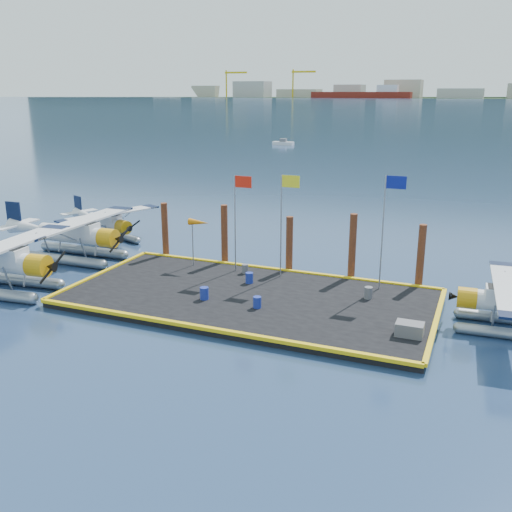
{
  "coord_description": "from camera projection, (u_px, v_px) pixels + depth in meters",
  "views": [
    {
      "loc": [
        11.62,
        -27.36,
        11.32
      ],
      "look_at": [
        -0.38,
        2.0,
        2.08
      ],
      "focal_mm": 40.0,
      "sensor_mm": 36.0,
      "label": 1
    }
  ],
  "objects": [
    {
      "name": "seaplane_a",
      "position": [
        0.0,
        265.0,
        32.84
      ],
      "size": [
        9.68,
        10.68,
        3.78
      ],
      "rotation": [
        0.0,
        0.0,
        -1.47
      ],
      "color": "gray",
      "rests_on": "ground"
    },
    {
      "name": "drum_3",
      "position": [
        204.0,
        293.0,
        30.9
      ],
      "size": [
        0.48,
        0.48,
        0.67
      ],
      "primitive_type": "cylinder",
      "color": "navy",
      "rests_on": "dock"
    },
    {
      "name": "piling_2",
      "position": [
        289.0,
        246.0,
        35.79
      ],
      "size": [
        0.44,
        0.44,
        3.8
      ],
      "primitive_type": "cylinder",
      "color": "#462314",
      "rests_on": "ground"
    },
    {
      "name": "crate",
      "position": [
        410.0,
        329.0,
        26.3
      ],
      "size": [
        1.26,
        0.84,
        0.63
      ],
      "primitive_type": "cube",
      "color": "#545358",
      "rests_on": "dock"
    },
    {
      "name": "ground",
      "position": [
        249.0,
        302.0,
        31.7
      ],
      "size": [
        4000.0,
        4000.0,
        0.0
      ],
      "primitive_type": "plane",
      "color": "navy",
      "rests_on": "ground"
    },
    {
      "name": "windsock",
      "position": [
        199.0,
        223.0,
        36.0
      ],
      "size": [
        1.4,
        0.44,
        3.12
      ],
      "color": "gray",
      "rests_on": "dock"
    },
    {
      "name": "seaplane_c",
      "position": [
        108.0,
        224.0,
        44.15
      ],
      "size": [
        7.91,
        8.37,
        3.03
      ],
      "rotation": [
        0.0,
        0.0,
        -1.94
      ],
      "color": "gray",
      "rests_on": "ground"
    },
    {
      "name": "drum_5",
      "position": [
        245.0,
        269.0,
        35.3
      ],
      "size": [
        0.4,
        0.4,
        0.57
      ],
      "primitive_type": "cylinder",
      "color": "#545358",
      "rests_on": "dock"
    },
    {
      "name": "seaplane_b",
      "position": [
        76.0,
        237.0,
        39.1
      ],
      "size": [
        9.51,
        10.47,
        3.74
      ],
      "rotation": [
        0.0,
        0.0,
        -1.55
      ],
      "color": "gray",
      "rests_on": "ground"
    },
    {
      "name": "dock_bumpers",
      "position": [
        249.0,
        294.0,
        31.56
      ],
      "size": [
        20.25,
        10.25,
        0.18
      ],
      "primitive_type": null,
      "color": "#E2B80D",
      "rests_on": "dock"
    },
    {
      "name": "flagpole_blue",
      "position": [
        387.0,
        216.0,
        31.34
      ],
      "size": [
        1.14,
        0.08,
        6.5
      ],
      "color": "gray",
      "rests_on": "dock"
    },
    {
      "name": "piling_0",
      "position": [
        165.0,
        232.0,
        39.03
      ],
      "size": [
        0.44,
        0.44,
        4.0
      ],
      "primitive_type": "cylinder",
      "color": "#462314",
      "rests_on": "ground"
    },
    {
      "name": "piling_4",
      "position": [
        421.0,
        258.0,
        32.85
      ],
      "size": [
        0.44,
        0.44,
        4.0
      ],
      "primitive_type": "cylinder",
      "color": "#462314",
      "rests_on": "ground"
    },
    {
      "name": "drum_4",
      "position": [
        368.0,
        293.0,
        31.01
      ],
      "size": [
        0.46,
        0.46,
        0.65
      ],
      "primitive_type": "cylinder",
      "color": "#545358",
      "rests_on": "dock"
    },
    {
      "name": "drum_0",
      "position": [
        249.0,
        278.0,
        33.5
      ],
      "size": [
        0.45,
        0.45,
        0.63
      ],
      "primitive_type": "cylinder",
      "color": "navy",
      "rests_on": "dock"
    },
    {
      "name": "piling_3",
      "position": [
        352.0,
        249.0,
        34.26
      ],
      "size": [
        0.44,
        0.44,
        4.3
      ],
      "primitive_type": "cylinder",
      "color": "#462314",
      "rests_on": "ground"
    },
    {
      "name": "piling_1",
      "position": [
        224.0,
        236.0,
        37.36
      ],
      "size": [
        0.44,
        0.44,
        4.2
      ],
      "primitive_type": "cylinder",
      "color": "#462314",
      "rests_on": "ground"
    },
    {
      "name": "flagpole_yellow",
      "position": [
        284.0,
        210.0,
        33.56
      ],
      "size": [
        1.14,
        0.08,
        6.2
      ],
      "color": "gray",
      "rests_on": "dock"
    },
    {
      "name": "drum_1",
      "position": [
        257.0,
        302.0,
        29.68
      ],
      "size": [
        0.43,
        0.43,
        0.61
      ],
      "primitive_type": "cylinder",
      "color": "navy",
      "rests_on": "dock"
    },
    {
      "name": "dock",
      "position": [
        249.0,
        298.0,
        31.64
      ],
      "size": [
        20.0,
        10.0,
        0.4
      ],
      "primitive_type": "cube",
      "color": "black",
      "rests_on": "ground"
    },
    {
      "name": "flagpole_red",
      "position": [
        238.0,
        209.0,
        34.68
      ],
      "size": [
        1.14,
        0.08,
        6.0
      ],
      "color": "gray",
      "rests_on": "dock"
    }
  ]
}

